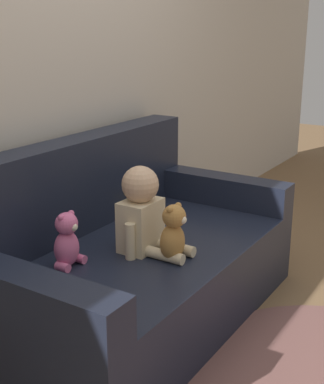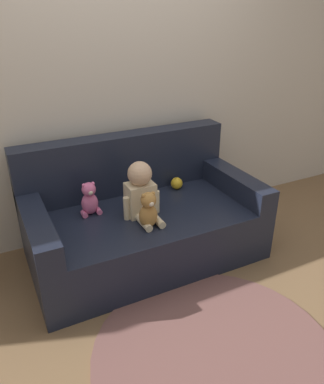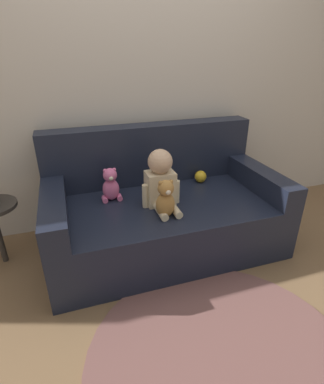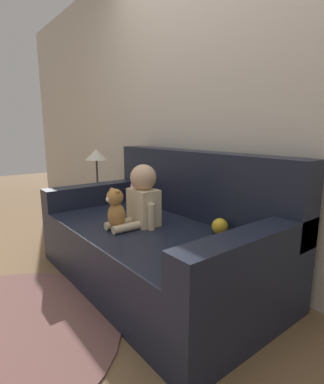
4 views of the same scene
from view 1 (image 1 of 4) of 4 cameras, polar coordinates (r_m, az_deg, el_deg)
ground_plane at (r=2.81m, az=-2.32°, el=-13.18°), size 12.00×12.00×0.00m
wall_back at (r=2.79m, az=-12.49°, el=14.33°), size 8.00×0.05×2.60m
couch at (r=2.71m, az=-3.56°, el=-7.37°), size 1.72×0.95×0.89m
person_baby at (r=2.49m, az=-2.06°, el=-2.23°), size 0.28×0.35×0.41m
teddy_bear_brown at (r=2.40m, az=1.20°, el=-4.40°), size 0.13×0.12×0.27m
plush_toy_side at (r=2.38m, az=-10.10°, el=-5.19°), size 0.15×0.12×0.25m
toy_ball at (r=3.03m, az=-1.58°, el=-1.39°), size 0.10×0.10×0.10m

